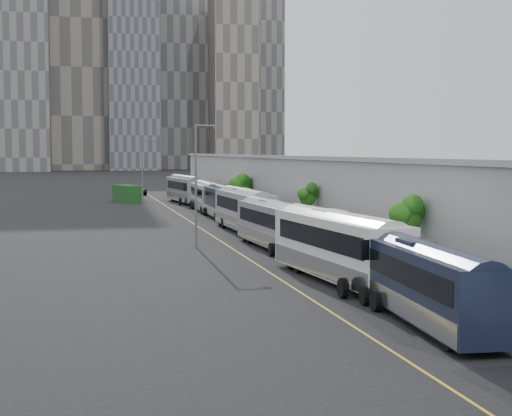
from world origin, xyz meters
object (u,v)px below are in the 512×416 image
object	(u,v)px
bus_2	(338,252)
street_lamp_far	(144,169)
bus_1	(428,290)
shipping_container	(127,194)
bus_6	(206,199)
bus_7	(185,191)
bus_4	(244,213)
bus_3	(274,228)
suv	(137,191)
street_lamp_near	(198,177)
bus_5	(220,204)

from	to	relation	value
bus_2	street_lamp_far	xyz separation A→B (m)	(-6.60, 59.74, 3.54)
bus_1	shipping_container	size ratio (longest dim) A/B	1.81
bus_6	shipping_container	distance (m)	21.71
bus_7	street_lamp_far	size ratio (longest dim) A/B	1.51
bus_1	bus_4	size ratio (longest dim) A/B	0.89
bus_4	bus_3	bearing A→B (deg)	-93.63
bus_4	suv	distance (m)	65.03
bus_3	street_lamp_near	distance (m)	7.18
bus_1	bus_4	distance (m)	41.15
shipping_container	bus_5	bearing A→B (deg)	-90.50
shipping_container	bus_4	bearing A→B (deg)	-96.33
bus_1	suv	xyz separation A→B (m)	(-5.44, 105.93, -0.74)
bus_1	bus_4	bearing A→B (deg)	93.25
shipping_container	suv	distance (m)	19.00
bus_6	street_lamp_far	size ratio (longest dim) A/B	1.38
bus_4	street_lamp_near	distance (m)	13.60
bus_6	suv	size ratio (longest dim) A/B	2.27
bus_3	suv	bearing A→B (deg)	90.79
bus_7	street_lamp_near	bearing A→B (deg)	-102.26
bus_5	suv	xyz separation A→B (m)	(-6.15, 49.22, -0.81)
bus_3	bus_6	size ratio (longest dim) A/B	1.02
suv	shipping_container	bearing A→B (deg)	-110.65
bus_2	bus_7	size ratio (longest dim) A/B	1.03
bus_5	street_lamp_far	bearing A→B (deg)	118.13
bus_2	bus_4	size ratio (longest dim) A/B	1.02
bus_5	bus_6	world-z (taller)	bus_5
bus_2	bus_5	distance (m)	44.95
bus_3	bus_2	bearing A→B (deg)	-93.51
bus_1	bus_3	distance (m)	27.92
bus_5	shipping_container	distance (m)	31.66
bus_1	suv	bearing A→B (deg)	96.58
bus_6	street_lamp_near	world-z (taller)	street_lamp_near
bus_3	bus_4	distance (m)	13.24
bus_1	bus_2	size ratio (longest dim) A/B	0.87
bus_4	street_lamp_far	distance (m)	31.38
bus_1	street_lamp_near	distance (m)	30.47
bus_3	bus_6	distance (m)	39.36
bus_3	bus_6	bearing A→B (deg)	85.68
street_lamp_far	bus_5	bearing A→B (deg)	-62.98
bus_3	bus_4	size ratio (longest dim) A/B	0.92
bus_1	bus_2	xyz separation A→B (m)	(-0.23, 11.77, 0.21)
bus_4	street_lamp_far	size ratio (longest dim) A/B	1.52
street_lamp_near	suv	size ratio (longest dim) A/B	1.74
street_lamp_far	suv	world-z (taller)	street_lamp_far
bus_2	bus_6	distance (m)	55.51
street_lamp_near	suv	bearing A→B (deg)	89.70
bus_1	shipping_container	distance (m)	87.49
suv	bus_7	bearing A→B (deg)	-88.65
bus_6	bus_3	bearing A→B (deg)	-89.87
bus_1	street_lamp_far	distance (m)	71.93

